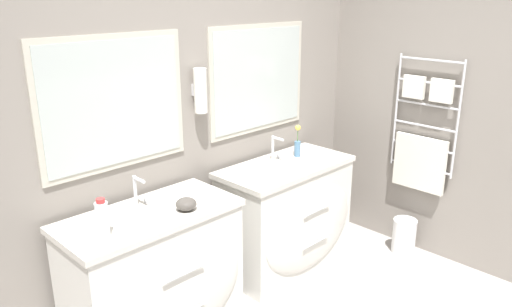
# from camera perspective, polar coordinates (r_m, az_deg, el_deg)

# --- Properties ---
(wall_back) EXTENTS (5.01, 0.17, 2.60)m
(wall_back) POSITION_cam_1_polar(r_m,az_deg,el_deg) (3.49, -8.07, 4.36)
(wall_back) COLOR gray
(wall_back) RESTS_ON ground_plane
(wall_right) EXTENTS (0.13, 3.48, 2.60)m
(wall_right) POSITION_cam_1_polar(r_m,az_deg,el_deg) (4.24, 19.37, 5.77)
(wall_right) COLOR gray
(wall_right) RESTS_ON ground_plane
(vanity_left) EXTENTS (1.09, 0.59, 0.86)m
(vanity_left) POSITION_cam_1_polar(r_m,az_deg,el_deg) (3.25, -11.27, -13.57)
(vanity_left) COLOR silver
(vanity_left) RESTS_ON ground_plane
(vanity_right) EXTENTS (1.09, 0.59, 0.86)m
(vanity_right) POSITION_cam_1_polar(r_m,az_deg,el_deg) (3.96, 3.70, -7.11)
(vanity_right) COLOR silver
(vanity_right) RESTS_ON ground_plane
(faucet_left) EXTENTS (0.17, 0.12, 0.20)m
(faucet_left) POSITION_cam_1_polar(r_m,az_deg,el_deg) (3.14, -13.51, -4.29)
(faucet_left) COLOR silver
(faucet_left) RESTS_ON vanity_left
(faucet_right) EXTENTS (0.17, 0.12, 0.20)m
(faucet_right) POSITION_cam_1_polar(r_m,az_deg,el_deg) (3.87, 2.06, 0.55)
(faucet_right) COLOR silver
(faucet_right) RESTS_ON vanity_right
(toiletry_bottle) EXTENTS (0.07, 0.07, 0.22)m
(toiletry_bottle) POSITION_cam_1_polar(r_m,az_deg,el_deg) (2.81, -17.16, -7.15)
(toiletry_bottle) COLOR silver
(toiletry_bottle) RESTS_ON vanity_left
(amenity_bowl) EXTENTS (0.13, 0.13, 0.08)m
(amenity_bowl) POSITION_cam_1_polar(r_m,az_deg,el_deg) (3.05, -7.99, -5.74)
(amenity_bowl) COLOR #4C4742
(amenity_bowl) RESTS_ON vanity_left
(flower_vase) EXTENTS (0.05, 0.05, 0.26)m
(flower_vase) POSITION_cam_1_polar(r_m,az_deg,el_deg) (3.98, 4.77, 1.09)
(flower_vase) COLOR teal
(flower_vase) RESTS_ON vanity_right
(waste_bin) EXTENTS (0.20, 0.20, 0.30)m
(waste_bin) POSITION_cam_1_polar(r_m,az_deg,el_deg) (4.46, 16.56, -8.95)
(waste_bin) COLOR silver
(waste_bin) RESTS_ON ground_plane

